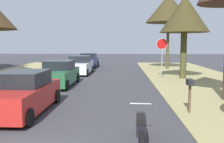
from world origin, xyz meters
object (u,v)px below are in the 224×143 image
(street_tree_right_far, at_px, (169,9))
(curbside_mailbox, at_px, (190,86))
(parked_sedan_red, at_px, (22,94))
(parked_sedan_navy, at_px, (88,61))
(parked_sedan_green, at_px, (59,74))
(parked_motorcycle, at_px, (141,127))
(parked_sedan_white, at_px, (80,66))
(stop_sign_far, at_px, (162,50))
(street_tree_right_mid_b, at_px, (185,15))

(street_tree_right_far, bearing_deg, curbside_mailbox, -97.22)
(parked_sedan_red, relative_size, parked_sedan_navy, 1.00)
(street_tree_right_far, distance_m, parked_sedan_green, 14.63)
(curbside_mailbox, bearing_deg, parked_motorcycle, -123.98)
(street_tree_right_far, bearing_deg, parked_sedan_white, -152.44)
(stop_sign_far, relative_size, parked_sedan_white, 0.67)
(stop_sign_far, relative_size, street_tree_right_mid_b, 0.49)
(curbside_mailbox, bearing_deg, stop_sign_far, 87.60)
(parked_sedan_navy, bearing_deg, parked_sedan_white, -89.57)
(stop_sign_far, xyz_separation_m, street_tree_right_mid_b, (1.62, 0.09, 2.54))
(parked_sedan_green, height_order, parked_sedan_white, same)
(stop_sign_far, height_order, street_tree_right_mid_b, street_tree_right_mid_b)
(parked_motorcycle, bearing_deg, street_tree_right_mid_b, 72.11)
(stop_sign_far, xyz_separation_m, parked_sedan_white, (-6.64, 2.88, -1.47))
(parked_sedan_white, distance_m, curbside_mailbox, 13.83)
(stop_sign_far, bearing_deg, curbside_mailbox, -92.40)
(parked_sedan_green, height_order, parked_motorcycle, parked_sedan_green)
(curbside_mailbox, bearing_deg, parked_sedan_navy, 109.05)
(street_tree_right_mid_b, bearing_deg, curbside_mailbox, -101.93)
(parked_sedan_white, bearing_deg, parked_sedan_green, -92.70)
(parked_sedan_red, bearing_deg, parked_motorcycle, -34.93)
(stop_sign_far, xyz_separation_m, street_tree_right_far, (1.72, 7.24, 3.95))
(stop_sign_far, relative_size, parked_sedan_red, 0.67)
(street_tree_right_mid_b, relative_size, parked_motorcycle, 2.96)
(parked_sedan_navy, xyz_separation_m, parked_motorcycle, (4.24, -21.24, -0.24))
(stop_sign_far, height_order, street_tree_right_far, street_tree_right_far)
(street_tree_right_far, bearing_deg, parked_sedan_navy, 169.82)
(stop_sign_far, xyz_separation_m, parked_sedan_navy, (-6.68, 8.75, -1.47))
(street_tree_right_far, xyz_separation_m, parked_motorcycle, (-4.16, -19.73, -5.65))
(parked_sedan_red, height_order, parked_sedan_navy, same)
(parked_sedan_red, relative_size, parked_motorcycle, 2.15)
(street_tree_right_mid_b, xyz_separation_m, parked_sedan_navy, (-8.30, 8.66, -4.01))
(street_tree_right_far, bearing_deg, street_tree_right_mid_b, -90.79)
(parked_motorcycle, distance_m, curbside_mailbox, 3.70)
(stop_sign_far, height_order, parked_sedan_red, stop_sign_far)
(parked_sedan_navy, bearing_deg, curbside_mailbox, -70.95)
(parked_motorcycle, bearing_deg, stop_sign_far, 78.94)
(parked_sedan_white, relative_size, parked_motorcycle, 2.15)
(curbside_mailbox, bearing_deg, parked_sedan_green, 136.43)
(street_tree_right_mid_b, xyz_separation_m, parked_sedan_white, (-8.26, 2.79, -4.01))
(street_tree_right_mid_b, bearing_deg, parked_sedan_white, 161.32)
(street_tree_right_mid_b, relative_size, parked_sedan_navy, 1.38)
(street_tree_right_mid_b, height_order, parked_sedan_navy, street_tree_right_mid_b)
(parked_sedan_white, bearing_deg, stop_sign_far, -23.47)
(parked_sedan_green, bearing_deg, parked_sedan_navy, 88.83)
(parked_sedan_white, height_order, curbside_mailbox, parked_sedan_white)
(street_tree_right_mid_b, bearing_deg, street_tree_right_far, 89.21)
(stop_sign_far, distance_m, parked_sedan_green, 7.79)
(parked_sedan_navy, relative_size, curbside_mailbox, 3.48)
(street_tree_right_far, height_order, parked_sedan_green, street_tree_right_far)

